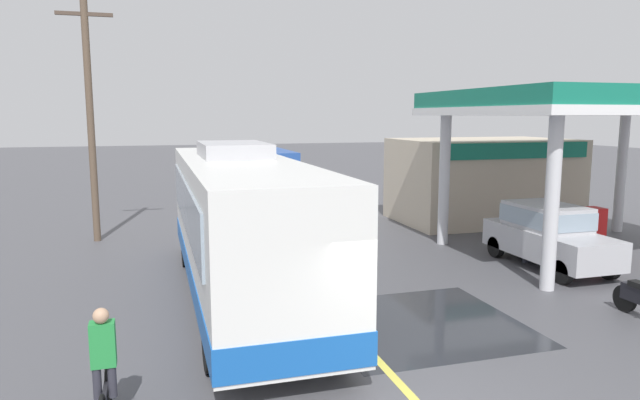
{
  "coord_description": "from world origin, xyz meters",
  "views": [
    {
      "loc": [
        -3.72,
        -7.64,
        4.34
      ],
      "look_at": [
        1.5,
        10.0,
        1.6
      ],
      "focal_mm": 31.71,
      "sensor_mm": 36.0,
      "label": 1
    }
  ],
  "objects_px": {
    "car_at_pump": "(548,232)",
    "coach_bus_main": "(241,227)",
    "cyclist_on_shoulder": "(104,372)",
    "minibus_opposing_lane": "(270,167)",
    "pedestrian_near_pump": "(529,232)"
  },
  "relations": [
    {
      "from": "pedestrian_near_pump",
      "to": "coach_bus_main",
      "type": "bearing_deg",
      "value": -174.91
    },
    {
      "from": "coach_bus_main",
      "to": "pedestrian_near_pump",
      "type": "bearing_deg",
      "value": 5.09
    },
    {
      "from": "car_at_pump",
      "to": "pedestrian_near_pump",
      "type": "bearing_deg",
      "value": 113.1
    },
    {
      "from": "coach_bus_main",
      "to": "cyclist_on_shoulder",
      "type": "xyz_separation_m",
      "value": [
        -2.73,
        -5.19,
        -0.94
      ]
    },
    {
      "from": "cyclist_on_shoulder",
      "to": "car_at_pump",
      "type": "bearing_deg",
      "value": 25.0
    },
    {
      "from": "minibus_opposing_lane",
      "to": "pedestrian_near_pump",
      "type": "xyz_separation_m",
      "value": [
        4.29,
        -17.33,
        -0.54
      ]
    },
    {
      "from": "car_at_pump",
      "to": "cyclist_on_shoulder",
      "type": "bearing_deg",
      "value": -155.0
    },
    {
      "from": "minibus_opposing_lane",
      "to": "cyclist_on_shoulder",
      "type": "bearing_deg",
      "value": -106.98
    },
    {
      "from": "car_at_pump",
      "to": "coach_bus_main",
      "type": "bearing_deg",
      "value": -178.52
    },
    {
      "from": "coach_bus_main",
      "to": "pedestrian_near_pump",
      "type": "distance_m",
      "value": 8.75
    },
    {
      "from": "minibus_opposing_lane",
      "to": "car_at_pump",
      "type": "bearing_deg",
      "value": -75.81
    },
    {
      "from": "car_at_pump",
      "to": "minibus_opposing_lane",
      "type": "height_order",
      "value": "minibus_opposing_lane"
    },
    {
      "from": "car_at_pump",
      "to": "cyclist_on_shoulder",
      "type": "relative_size",
      "value": 2.31
    },
    {
      "from": "pedestrian_near_pump",
      "to": "cyclist_on_shoulder",
      "type": "bearing_deg",
      "value": -152.37
    },
    {
      "from": "coach_bus_main",
      "to": "pedestrian_near_pump",
      "type": "relative_size",
      "value": 6.65
    }
  ]
}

